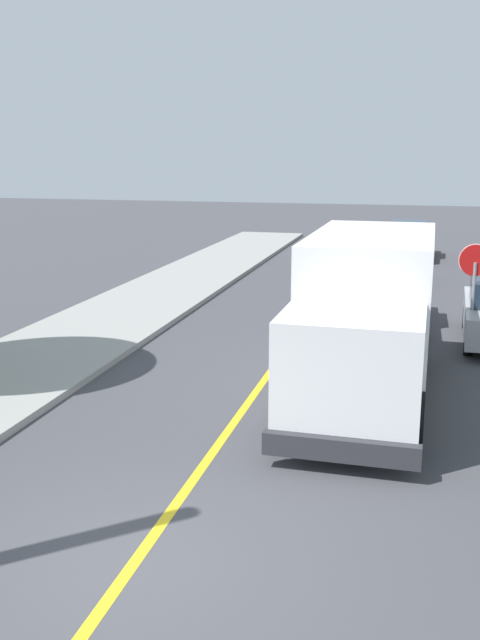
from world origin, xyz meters
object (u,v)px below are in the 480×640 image
Objects in this scene: parked_car_mid at (385,262)px; parked_car_near at (389,297)px; stop_sign at (474,277)px; parked_car_far at (409,240)px; box_truck at (367,310)px.

parked_car_near is at bearing -85.81° from parked_car_mid.
stop_sign is at bearing -73.98° from parked_car_mid.
stop_sign is (2.09, -2.32, 1.06)m from parked_car_near.
stop_sign is at bearing -83.33° from parked_car_far.
parked_car_mid and parked_car_far have the same top height.
parked_car_near and parked_car_far have the same top height.
stop_sign reaches higher than parked_car_near.
stop_sign is at bearing 60.61° from box_truck.
parked_car_near is 1.67× the size of stop_sign.
box_truck is 13.02m from parked_car_mid.
box_truck is at bearing -88.52° from parked_car_mid.
parked_car_mid is (-0.34, 12.98, -0.97)m from box_truck.
parked_car_far is at bearing 88.88° from box_truck.
box_truck is 4.58m from stop_sign.
parked_car_near is 1.00× the size of parked_car_mid.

